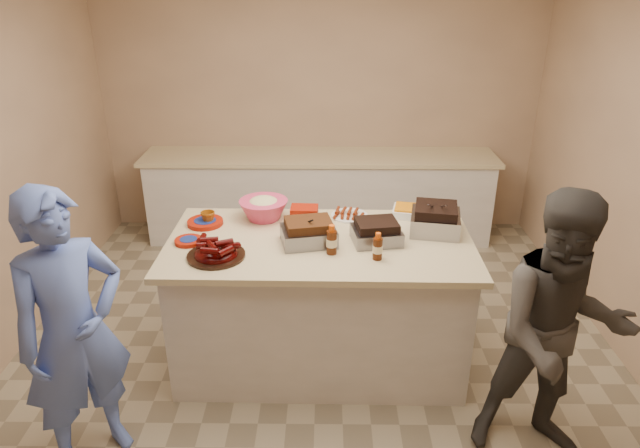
{
  "coord_description": "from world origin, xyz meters",
  "views": [
    {
      "loc": [
        0.06,
        -3.37,
        2.65
      ],
      "look_at": [
        0.03,
        0.12,
        1.07
      ],
      "focal_mm": 32.0,
      "sensor_mm": 36.0,
      "label": 1
    }
  ],
  "objects_px": {
    "mustard_bottle": "(289,233)",
    "guest_gray": "(536,445)",
    "island": "(320,358)",
    "plastic_cup": "(209,224)",
    "rib_platter": "(216,257)",
    "roasting_pan": "(434,231)",
    "bbq_bottle_a": "(332,253)",
    "coleslaw_bowl": "(264,219)",
    "bbq_bottle_b": "(377,259)"
  },
  "relations": [
    {
      "from": "mustard_bottle",
      "to": "guest_gray",
      "type": "relative_size",
      "value": 0.07
    },
    {
      "from": "island",
      "to": "plastic_cup",
      "type": "bearing_deg",
      "value": 162.53
    },
    {
      "from": "rib_platter",
      "to": "plastic_cup",
      "type": "height_order",
      "value": "rib_platter"
    },
    {
      "from": "mustard_bottle",
      "to": "guest_gray",
      "type": "height_order",
      "value": "mustard_bottle"
    },
    {
      "from": "roasting_pan",
      "to": "bbq_bottle_a",
      "type": "xyz_separation_m",
      "value": [
        -0.72,
        -0.34,
        0.0
      ]
    },
    {
      "from": "coleslaw_bowl",
      "to": "guest_gray",
      "type": "distance_m",
      "value": 2.32
    },
    {
      "from": "island",
      "to": "bbq_bottle_a",
      "type": "xyz_separation_m",
      "value": [
        0.08,
        -0.18,
        0.97
      ]
    },
    {
      "from": "roasting_pan",
      "to": "bbq_bottle_a",
      "type": "bearing_deg",
      "value": -144.31
    },
    {
      "from": "guest_gray",
      "to": "coleslaw_bowl",
      "type": "bearing_deg",
      "value": 148.42
    },
    {
      "from": "coleslaw_bowl",
      "to": "plastic_cup",
      "type": "height_order",
      "value": "coleslaw_bowl"
    },
    {
      "from": "rib_platter",
      "to": "roasting_pan",
      "type": "distance_m",
      "value": 1.5
    },
    {
      "from": "island",
      "to": "rib_platter",
      "type": "height_order",
      "value": "rib_platter"
    },
    {
      "from": "plastic_cup",
      "to": "island",
      "type": "bearing_deg",
      "value": -18.15
    },
    {
      "from": "mustard_bottle",
      "to": "guest_gray",
      "type": "xyz_separation_m",
      "value": [
        1.54,
        -0.94,
        -0.97
      ]
    },
    {
      "from": "guest_gray",
      "to": "plastic_cup",
      "type": "bearing_deg",
      "value": 155.7
    },
    {
      "from": "bbq_bottle_a",
      "to": "plastic_cup",
      "type": "bearing_deg",
      "value": 152.98
    },
    {
      "from": "coleslaw_bowl",
      "to": "bbq_bottle_a",
      "type": "relative_size",
      "value": 1.78
    },
    {
      "from": "rib_platter",
      "to": "mustard_bottle",
      "type": "height_order",
      "value": "rib_platter"
    },
    {
      "from": "bbq_bottle_b",
      "to": "island",
      "type": "bearing_deg",
      "value": 144.54
    },
    {
      "from": "rib_platter",
      "to": "plastic_cup",
      "type": "distance_m",
      "value": 0.52
    },
    {
      "from": "bbq_bottle_a",
      "to": "bbq_bottle_b",
      "type": "xyz_separation_m",
      "value": [
        0.29,
        -0.07,
        -0.0
      ]
    },
    {
      "from": "plastic_cup",
      "to": "guest_gray",
      "type": "relative_size",
      "value": 0.06
    },
    {
      "from": "bbq_bottle_a",
      "to": "guest_gray",
      "type": "bearing_deg",
      "value": -27.28
    },
    {
      "from": "bbq_bottle_b",
      "to": "plastic_cup",
      "type": "relative_size",
      "value": 1.78
    },
    {
      "from": "bbq_bottle_a",
      "to": "mustard_bottle",
      "type": "height_order",
      "value": "bbq_bottle_a"
    },
    {
      "from": "coleslaw_bowl",
      "to": "guest_gray",
      "type": "bearing_deg",
      "value": -34.45
    },
    {
      "from": "bbq_bottle_a",
      "to": "island",
      "type": "bearing_deg",
      "value": 112.54
    },
    {
      "from": "island",
      "to": "coleslaw_bowl",
      "type": "distance_m",
      "value": 1.12
    },
    {
      "from": "coleslaw_bowl",
      "to": "mustard_bottle",
      "type": "relative_size",
      "value": 3.19
    },
    {
      "from": "coleslaw_bowl",
      "to": "mustard_bottle",
      "type": "xyz_separation_m",
      "value": [
        0.2,
        -0.24,
        0.0
      ]
    },
    {
      "from": "roasting_pan",
      "to": "coleslaw_bowl",
      "type": "height_order",
      "value": "coleslaw_bowl"
    },
    {
      "from": "coleslaw_bowl",
      "to": "bbq_bottle_b",
      "type": "bearing_deg",
      "value": -38.73
    },
    {
      "from": "island",
      "to": "mustard_bottle",
      "type": "bearing_deg",
      "value": 151.7
    },
    {
      "from": "roasting_pan",
      "to": "coleslaw_bowl",
      "type": "relative_size",
      "value": 0.93
    },
    {
      "from": "plastic_cup",
      "to": "rib_platter",
      "type": "bearing_deg",
      "value": -74.01
    },
    {
      "from": "coleslaw_bowl",
      "to": "bbq_bottle_a",
      "type": "distance_m",
      "value": 0.73
    },
    {
      "from": "island",
      "to": "roasting_pan",
      "type": "relative_size",
      "value": 6.23
    },
    {
      "from": "roasting_pan",
      "to": "plastic_cup",
      "type": "relative_size",
      "value": 3.24
    },
    {
      "from": "mustard_bottle",
      "to": "guest_gray",
      "type": "bearing_deg",
      "value": -31.61
    },
    {
      "from": "plastic_cup",
      "to": "bbq_bottle_a",
      "type": "bearing_deg",
      "value": -27.02
    },
    {
      "from": "rib_platter",
      "to": "plastic_cup",
      "type": "bearing_deg",
      "value": 105.99
    },
    {
      "from": "mustard_bottle",
      "to": "plastic_cup",
      "type": "bearing_deg",
      "value": 166.2
    },
    {
      "from": "coleslaw_bowl",
      "to": "mustard_bottle",
      "type": "distance_m",
      "value": 0.32
    },
    {
      "from": "guest_gray",
      "to": "roasting_pan",
      "type": "bearing_deg",
      "value": 121.1
    },
    {
      "from": "roasting_pan",
      "to": "plastic_cup",
      "type": "xyz_separation_m",
      "value": [
        -1.59,
        0.1,
        0.0
      ]
    },
    {
      "from": "guest_gray",
      "to": "rib_platter",
      "type": "bearing_deg",
      "value": 166.39
    },
    {
      "from": "rib_platter",
      "to": "bbq_bottle_a",
      "type": "height_order",
      "value": "bbq_bottle_a"
    },
    {
      "from": "roasting_pan",
      "to": "guest_gray",
      "type": "bearing_deg",
      "value": -51.55
    },
    {
      "from": "island",
      "to": "roasting_pan",
      "type": "distance_m",
      "value": 1.27
    },
    {
      "from": "coleslaw_bowl",
      "to": "bbq_bottle_b",
      "type": "height_order",
      "value": "coleslaw_bowl"
    }
  ]
}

